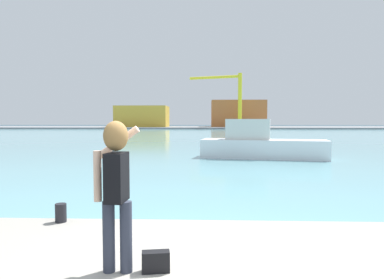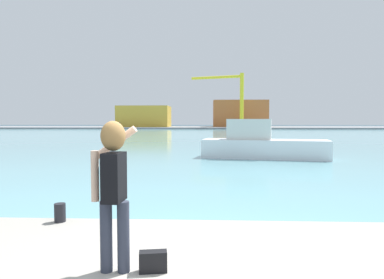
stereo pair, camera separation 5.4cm
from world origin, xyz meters
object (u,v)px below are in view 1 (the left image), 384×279
Objects in this scene: boat_moored at (260,144)px; warehouse_left at (143,116)px; person_photographer at (116,180)px; handbag at (156,262)px; harbor_bollard at (61,213)px; warehouse_right at (238,114)px; port_crane at (231,93)px.

boat_moored is 77.95m from warehouse_left.
person_photographer is 0.13× the size of warehouse_left.
harbor_bollard is (-1.91, 1.89, 0.04)m from handbag.
person_photographer is 0.24× the size of boat_moored.
warehouse_right is at bearing 84.19° from handbag.
handbag is 93.11m from warehouse_left.
harbor_bollard is 92.86m from warehouse_right.
warehouse_left is (-14.98, 89.63, 2.65)m from harbor_bollard.
warehouse_left is 0.94× the size of warehouse_right.
person_photographer is at bearing -96.08° from warehouse_right.
boat_moored reaches higher than handbag.
handbag is (0.45, 0.01, -0.95)m from person_photographer.
warehouse_left is at bearing 14.19° from person_photographer.
port_crane is at bearing 85.25° from handbag.
boat_moored is 0.53× the size of warehouse_left.
person_photographer reaches higher than handbag.
warehouse_right is (26.45, 2.45, 0.80)m from warehouse_left.
handbag is at bearing -84.57° from person_photographer.
harbor_bollard is at bearing 41.60° from person_photographer.
person_photographer is 0.12× the size of warehouse_right.
person_photographer is 5.44× the size of handbag.
boat_moored is at bearing -92.82° from port_crane.
person_photographer is 93.02m from warehouse_left.
handbag is 0.02× the size of warehouse_left.
port_crane reaches higher than warehouse_left.
port_crane reaches higher than handbag.
handbag is at bearing -91.80° from boat_moored.
handbag is 0.04× the size of boat_moored.
warehouse_left is (-16.89, 91.52, 2.69)m from handbag.
handbag is 1.01× the size of harbor_bollard.
handbag is 0.02× the size of warehouse_right.
person_photographer is at bearing -52.41° from harbor_bollard.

